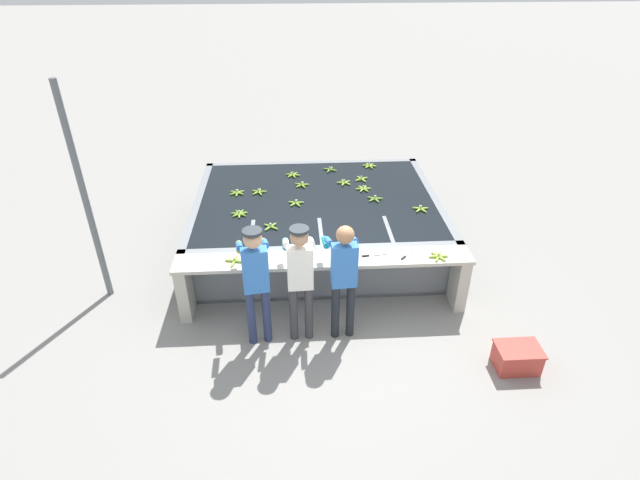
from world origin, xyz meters
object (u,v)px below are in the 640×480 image
banana_bunch_floating_0 (237,193)px  banana_bunch_floating_6 (344,183)px  worker_2 (344,272)px  banana_bunch_floating_12 (330,170)px  banana_bunch_floating_7 (421,209)px  banana_bunch_floating_8 (363,189)px  banana_bunch_floating_5 (375,199)px  banana_bunch_floating_4 (259,192)px  banana_bunch_floating_10 (369,166)px  knife_0 (370,255)px  banana_bunch_ledge_0 (234,261)px  banana_bunch_floating_9 (302,185)px  banana_bunch_floating_1 (271,227)px  support_post_left (85,199)px  crate (517,358)px  banana_bunch_floating_2 (296,203)px  banana_bunch_floating_3 (293,175)px  banana_bunch_floating_13 (361,179)px  worker_0 (256,275)px  banana_bunch_ledge_1 (438,256)px  worker_1 (300,273)px  knife_1 (406,256)px  banana_bunch_floating_11 (239,214)px

banana_bunch_floating_0 → banana_bunch_floating_6: 1.90m
worker_2 → banana_bunch_floating_12: size_ratio=6.35×
banana_bunch_floating_7 → banana_bunch_floating_8: size_ratio=0.98×
banana_bunch_floating_5 → banana_bunch_floating_4: bearing=169.0°
banana_bunch_floating_6 → banana_bunch_floating_10: size_ratio=0.98×
worker_2 → knife_0: size_ratio=4.82×
worker_2 → banana_bunch_floating_7: 2.34m
banana_bunch_floating_6 → banana_bunch_ledge_0: bearing=-125.5°
banana_bunch_floating_9 → banana_bunch_floating_7: bearing=-28.6°
banana_bunch_floating_1 → banana_bunch_floating_9: (0.51, 1.46, -0.00)m
worker_2 → banana_bunch_floating_5: 2.38m
banana_bunch_floating_12 → support_post_left: (-3.52, -2.42, 0.70)m
banana_bunch_floating_12 → crate: bearing=-64.9°
knife_0 → banana_bunch_floating_1: bearing=147.9°
banana_bunch_floating_12 → support_post_left: support_post_left is taller
banana_bunch_floating_7 → worker_2: bearing=-127.8°
banana_bunch_floating_1 → support_post_left: support_post_left is taller
banana_bunch_floating_4 → banana_bunch_floating_2: bearing=-36.0°
banana_bunch_floating_4 → banana_bunch_floating_3: bearing=49.2°
banana_bunch_floating_10 → banana_bunch_floating_13: (-0.23, -0.60, 0.00)m
crate → support_post_left: 6.01m
worker_0 → worker_2: worker_0 is taller
banana_bunch_floating_5 → banana_bunch_ledge_1: 1.90m
worker_0 → banana_bunch_floating_8: 3.21m
banana_bunch_ledge_0 → banana_bunch_floating_8: bearing=46.6°
banana_bunch_floating_9 → banana_bunch_floating_5: bearing=-27.4°
worker_1 → banana_bunch_floating_4: 2.73m
banana_bunch_floating_9 → banana_bunch_ledge_1: banana_bunch_ledge_1 is taller
banana_bunch_floating_1 → banana_bunch_floating_3: size_ratio=0.87×
banana_bunch_ledge_1 → knife_1: size_ratio=0.99×
banana_bunch_floating_8 → knife_1: (0.30, -2.15, -0.01)m
worker_0 → banana_bunch_floating_7: worker_0 is taller
banana_bunch_floating_3 → knife_1: 3.20m
banana_bunch_floating_1 → banana_bunch_floating_11: bearing=138.7°
banana_bunch_floating_7 → crate: bearing=-75.6°
banana_bunch_floating_8 → banana_bunch_floating_11: same height
banana_bunch_floating_1 → crate: size_ratio=0.44×
banana_bunch_ledge_0 → banana_bunch_floating_7: bearing=25.2°
banana_bunch_ledge_0 → crate: banana_bunch_ledge_0 is taller
banana_bunch_floating_0 → banana_bunch_floating_5: 2.35m
banana_bunch_floating_5 → crate: 3.39m
knife_0 → banana_bunch_floating_6: bearing=92.9°
banana_bunch_floating_3 → banana_bunch_floating_10: same height
banana_bunch_floating_2 → banana_bunch_ledge_0: (-0.86, -1.67, 0.00)m
worker_2 → worker_1: bearing=-178.7°
worker_2 → banana_bunch_floating_12: 3.53m
worker_1 → banana_bunch_floating_13: 3.30m
banana_bunch_floating_12 → banana_bunch_ledge_1: bearing=-67.9°
knife_0 → knife_1: same height
worker_2 → banana_bunch_floating_1: bearing=124.1°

